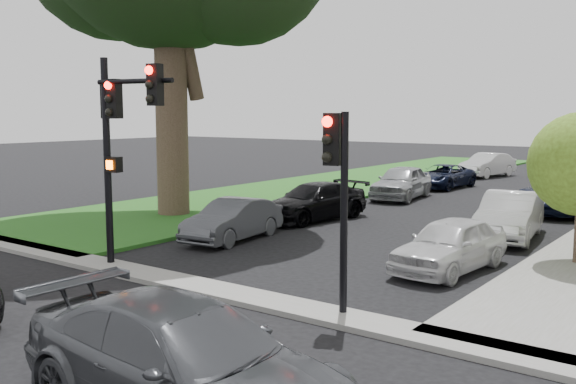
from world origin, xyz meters
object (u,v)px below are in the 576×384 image
Objects in this scene: car_parked_6 at (314,202)px; car_parked_8 at (443,176)px; car_parked_1 at (510,216)px; car_parked_5 at (233,220)px; car_parked_2 at (561,193)px; traffic_signal_secondary at (338,175)px; car_parked_0 at (450,245)px; traffic_signal_main at (118,124)px; car_parked_7 at (401,182)px; car_cross_far at (184,361)px; car_parked_9 at (487,165)px.

car_parked_6 is 1.06× the size of car_parked_8.
car_parked_1 reaches higher than car_parked_5.
car_parked_2 is 10.37m from car_parked_6.
car_parked_2 is at bearing 53.80° from car_parked_5.
traffic_signal_secondary is at bearing -99.97° from car_parked_1.
car_parked_0 reaches higher than car_parked_5.
traffic_signal_main reaches higher than car_parked_0.
car_parked_0 is 5.21m from car_parked_1.
car_parked_7 is at bearing -84.72° from car_parked_8.
car_cross_far is (7.28, -4.91, -2.99)m from traffic_signal_main.
car_parked_8 is 7.42m from car_parked_9.
car_parked_6 reaches higher than car_parked_8.
car_parked_0 is 7.16m from car_parked_5.
car_parked_1 is at bearing 14.45° from car_parked_6.
car_parked_7 is at bearing 21.56° from car_cross_far.
traffic_signal_secondary is 11.82m from car_parked_6.
car_parked_2 is at bearing 55.11° from car_parked_6.
car_parked_6 is at bearing 153.60° from car_parked_0.
car_parked_2 is at bearing 89.14° from traffic_signal_secondary.
traffic_signal_main is at bearing -85.40° from car_parked_8.
car_parked_6 is 1.06× the size of car_parked_9.
car_parked_9 is (-0.14, 7.42, 0.12)m from car_parked_8.
car_cross_far reaches higher than car_parked_9.
car_parked_2 is at bearing 3.40° from car_cross_far.
car_parked_6 is at bearing 177.45° from car_parked_1.
car_parked_0 is 8.53m from car_parked_6.
traffic_signal_main is 18.45m from car_parked_2.
car_parked_9 is at bearing 121.33° from car_parked_2.
traffic_signal_secondary reaches higher than car_parked_2.
car_cross_far is 0.95× the size of car_parked_2.
car_parked_1 is 6.79m from car_parked_2.
car_parked_5 is (-7.42, 9.47, -0.12)m from car_cross_far.
car_parked_8 is at bearing 99.38° from car_parked_6.
car_cross_far is at bearing -78.17° from car_parked_7.
car_parked_0 is at bearing 3.92° from car_cross_far.
car_cross_far reaches higher than car_parked_0.
traffic_signal_secondary is at bearing -40.57° from car_parked_5.
car_parked_9 is at bearing 112.35° from car_parked_0.
car_parked_2 is at bearing 95.85° from car_parked_0.
car_parked_7 is at bearing 90.85° from traffic_signal_main.
car_parked_5 is 17.50m from car_parked_8.
traffic_signal_secondary is 18.28m from car_parked_7.
car_parked_7 reaches higher than car_parked_5.
traffic_signal_main reaches higher than car_parked_8.
traffic_signal_secondary is 0.85× the size of car_parked_6.
car_parked_1 is 1.01× the size of car_parked_9.
car_parked_7 is (-7.53, 21.67, 0.02)m from car_cross_far.
car_parked_6 is (-0.24, 9.32, -3.07)m from traffic_signal_main.
traffic_signal_secondary is 1.00× the size of car_parked_0.
car_cross_far is 12.03m from car_parked_5.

